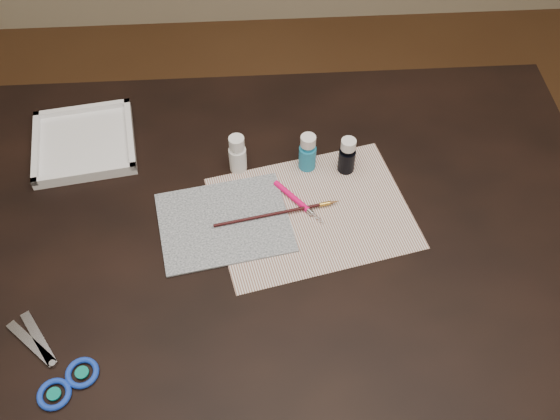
{
  "coord_description": "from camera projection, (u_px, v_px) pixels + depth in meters",
  "views": [
    {
      "loc": [
        -0.04,
        -0.72,
        1.72
      ],
      "look_at": [
        0.0,
        0.0,
        0.8
      ],
      "focal_mm": 40.0,
      "sensor_mm": 36.0,
      "label": 1
    }
  ],
  "objects": [
    {
      "name": "paint_bottle_cyan",
      "position": [
        308.0,
        152.0,
        1.27
      ],
      "size": [
        0.04,
        0.04,
        0.09
      ],
      "primitive_type": "cylinder",
      "rotation": [
        0.0,
        0.0,
        0.21
      ],
      "color": "teal",
      "rests_on": "table"
    },
    {
      "name": "scissors",
      "position": [
        42.0,
        359.0,
        1.03
      ],
      "size": [
        0.23,
        0.22,
        0.01
      ],
      "primitive_type": null,
      "rotation": [
        0.0,
        0.0,
        2.4
      ],
      "color": "silver",
      "rests_on": "table"
    },
    {
      "name": "paint_bottle_navy",
      "position": [
        347.0,
        155.0,
        1.26
      ],
      "size": [
        0.04,
        0.04,
        0.08
      ],
      "primitive_type": "cylinder",
      "rotation": [
        0.0,
        0.0,
        -0.29
      ],
      "color": "black",
      "rests_on": "table"
    },
    {
      "name": "paper",
      "position": [
        312.0,
        212.0,
        1.23
      ],
      "size": [
        0.43,
        0.36,
        0.0
      ],
      "primitive_type": "cube",
      "rotation": [
        0.0,
        0.0,
        0.22
      ],
      "color": "white",
      "rests_on": "table"
    },
    {
      "name": "paintbrush",
      "position": [
        278.0,
        213.0,
        1.21
      ],
      "size": [
        0.25,
        0.05,
        0.01
      ],
      "primitive_type": null,
      "rotation": [
        0.0,
        0.0,
        0.18
      ],
      "color": "black",
      "rests_on": "canvas"
    },
    {
      "name": "ground",
      "position": [
        280.0,
        383.0,
        1.8
      ],
      "size": [
        3.5,
        3.5,
        0.02
      ],
      "primitive_type": "cube",
      "color": "#422614",
      "rests_on": "ground"
    },
    {
      "name": "canvas",
      "position": [
        224.0,
        222.0,
        1.21
      ],
      "size": [
        0.28,
        0.24,
        0.0
      ],
      "primitive_type": "cube",
      "rotation": [
        0.0,
        0.0,
        0.17
      ],
      "color": "black",
      "rests_on": "paper"
    },
    {
      "name": "paint_bottle_white",
      "position": [
        237.0,
        154.0,
        1.27
      ],
      "size": [
        0.05,
        0.05,
        0.09
      ],
      "primitive_type": "cylinder",
      "rotation": [
        0.0,
        0.0,
        -0.43
      ],
      "color": "white",
      "rests_on": "table"
    },
    {
      "name": "craft_knife",
      "position": [
        300.0,
        203.0,
        1.23
      ],
      "size": [
        0.1,
        0.12,
        0.01
      ],
      "primitive_type": null,
      "rotation": [
        0.0,
        0.0,
        -0.9
      ],
      "color": "#F40963",
      "rests_on": "paper"
    },
    {
      "name": "palette_tray",
      "position": [
        84.0,
        142.0,
        1.33
      ],
      "size": [
        0.24,
        0.24,
        0.03
      ],
      "primitive_type": "cube",
      "rotation": [
        0.0,
        0.0,
        0.15
      ],
      "color": "white",
      "rests_on": "table"
    },
    {
      "name": "table",
      "position": [
        280.0,
        319.0,
        1.5
      ],
      "size": [
        1.3,
        0.9,
        0.75
      ],
      "primitive_type": "cube",
      "color": "black",
      "rests_on": "ground"
    }
  ]
}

